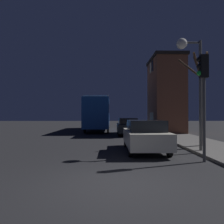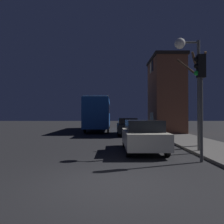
# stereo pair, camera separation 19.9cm
# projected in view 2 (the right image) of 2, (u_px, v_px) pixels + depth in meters

# --- Properties ---
(ground_plane) EXTENTS (120.00, 120.00, 0.00)m
(ground_plane) POSITION_uv_depth(u_px,v_px,m) (108.00, 184.00, 5.79)
(ground_plane) COLOR black
(brick_building) EXTENTS (3.07, 5.19, 7.48)m
(brick_building) POSITION_uv_depth(u_px,v_px,m) (166.00, 95.00, 22.01)
(brick_building) COLOR brown
(brick_building) RESTS_ON sidewalk
(streetlamp) EXTENTS (1.23, 0.51, 5.42)m
(streetlamp) POSITION_uv_depth(u_px,v_px,m) (189.00, 65.00, 10.50)
(streetlamp) COLOR #4C4C4C
(streetlamp) RESTS_ON sidewalk
(traffic_light) EXTENTS (0.43, 0.24, 4.18)m
(traffic_light) POSITION_uv_depth(u_px,v_px,m) (201.00, 85.00, 8.48)
(traffic_light) COLOR #4C4C4C
(traffic_light) RESTS_ON ground
(bare_tree) EXTENTS (1.23, 1.93, 5.18)m
(bare_tree) POSITION_uv_depth(u_px,v_px,m) (199.00, 96.00, 12.09)
(bare_tree) COLOR #473323
(bare_tree) RESTS_ON sidewalk
(bus) EXTENTS (2.57, 11.31, 3.67)m
(bus) POSITION_uv_depth(u_px,v_px,m) (99.00, 112.00, 25.88)
(bus) COLOR #194793
(bus) RESTS_ON ground
(car_near_lane) EXTENTS (1.89, 4.49, 1.57)m
(car_near_lane) POSITION_uv_depth(u_px,v_px,m) (143.00, 135.00, 10.93)
(car_near_lane) COLOR beige
(car_near_lane) RESTS_ON ground
(car_mid_lane) EXTENTS (1.80, 4.22, 1.55)m
(car_mid_lane) POSITION_uv_depth(u_px,v_px,m) (128.00, 126.00, 19.77)
(car_mid_lane) COLOR black
(car_mid_lane) RESTS_ON ground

